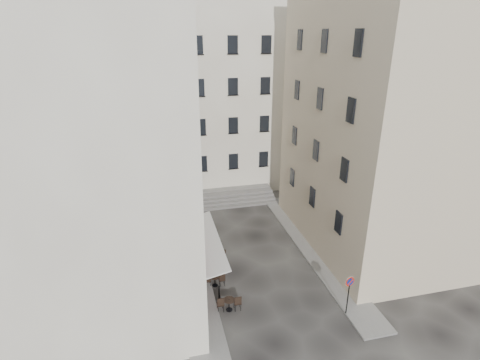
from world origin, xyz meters
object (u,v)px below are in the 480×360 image
object	(u,v)px
bistro_table_a	(229,303)
bistro_table_b	(215,280)
pedestrian	(214,267)
no_parking_sign	(349,289)

from	to	relation	value
bistro_table_a	bistro_table_b	size ratio (longest dim) A/B	1.09
bistro_table_a	bistro_table_b	distance (m)	2.43
bistro_table_a	pedestrian	distance (m)	3.25
no_parking_sign	pedestrian	bearing A→B (deg)	132.60
no_parking_sign	bistro_table_b	size ratio (longest dim) A/B	2.02
bistro_table_a	pedestrian	world-z (taller)	pedestrian
bistro_table_a	pedestrian	bearing A→B (deg)	95.86
bistro_table_b	pedestrian	size ratio (longest dim) A/B	0.71
pedestrian	bistro_table_a	bearing A→B (deg)	79.29
bistro_table_a	bistro_table_b	bearing A→B (deg)	99.57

